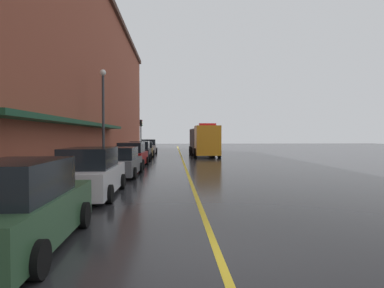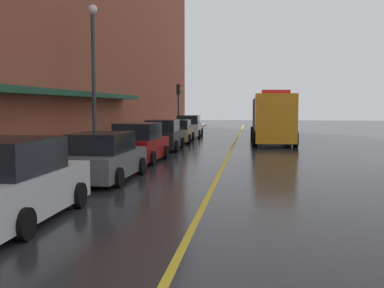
# 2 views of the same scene
# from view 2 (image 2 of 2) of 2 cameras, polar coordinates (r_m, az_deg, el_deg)

# --- Properties ---
(ground_plane) EXTENTS (112.00, 112.00, 0.00)m
(ground_plane) POSITION_cam_2_polar(r_m,az_deg,el_deg) (28.22, 4.88, -0.56)
(ground_plane) COLOR #232326
(sidewalk_left) EXTENTS (2.40, 70.00, 0.15)m
(sidewalk_left) POSITION_cam_2_polar(r_m,az_deg,el_deg) (29.15, -7.38, -0.26)
(sidewalk_left) COLOR #ADA8A0
(sidewalk_left) RESTS_ON ground
(lane_center_stripe) EXTENTS (0.16, 70.00, 0.01)m
(lane_center_stripe) POSITION_cam_2_polar(r_m,az_deg,el_deg) (28.22, 4.88, -0.55)
(lane_center_stripe) COLOR gold
(lane_center_stripe) RESTS_ON ground
(brick_building_left) EXTENTS (11.83, 64.00, 16.71)m
(brick_building_left) POSITION_cam_2_polar(r_m,az_deg,el_deg) (31.01, -20.23, 15.16)
(brick_building_left) COLOR brown
(brick_building_left) RESTS_ON ground
(parked_car_1) EXTENTS (2.15, 4.73, 1.85)m
(parked_car_1) POSITION_cam_2_polar(r_m,az_deg,el_deg) (11.12, -20.97, -4.46)
(parked_car_1) COLOR silver
(parked_car_1) RESTS_ON ground
(parked_car_2) EXTENTS (2.17, 4.60, 1.65)m
(parked_car_2) POSITION_cam_2_polar(r_m,az_deg,el_deg) (16.42, -10.71, -1.66)
(parked_car_2) COLOR #595B60
(parked_car_2) RESTS_ON ground
(parked_car_3) EXTENTS (2.23, 4.29, 1.79)m
(parked_car_3) POSITION_cam_2_polar(r_m,az_deg,el_deg) (21.52, -6.49, 0.03)
(parked_car_3) COLOR maroon
(parked_car_3) RESTS_ON ground
(parked_car_4) EXTENTS (2.13, 4.23, 1.76)m
(parked_car_4) POSITION_cam_2_polar(r_m,az_deg,el_deg) (27.36, -3.53, 1.01)
(parked_car_4) COLOR black
(parked_car_4) RESTS_ON ground
(parked_car_5) EXTENTS (2.08, 4.46, 1.58)m
(parked_car_5) POSITION_cam_2_polar(r_m,az_deg,el_deg) (33.01, -1.64, 1.52)
(parked_car_5) COLOR #A5844C
(parked_car_5) RESTS_ON ground
(parked_car_6) EXTENTS (2.25, 4.62, 1.79)m
(parked_car_6) POSITION_cam_2_polar(r_m,az_deg,el_deg) (38.85, -0.39, 2.13)
(parked_car_6) COLOR silver
(parked_car_6) RESTS_ON ground
(utility_truck) EXTENTS (2.96, 9.02, 3.54)m
(utility_truck) POSITION_cam_2_polar(r_m,az_deg,el_deg) (32.56, 9.73, 3.06)
(utility_truck) COLOR orange
(utility_truck) RESTS_ON ground
(parking_meter_0) EXTENTS (0.14, 0.18, 1.33)m
(parking_meter_0) POSITION_cam_2_polar(r_m,az_deg,el_deg) (33.23, -4.02, 2.07)
(parking_meter_0) COLOR #4C4C51
(parking_meter_0) RESTS_ON sidewalk_left
(parking_meter_1) EXTENTS (0.14, 0.18, 1.33)m
(parking_meter_1) POSITION_cam_2_polar(r_m,az_deg,el_deg) (23.19, -9.10, 0.89)
(parking_meter_1) COLOR #4C4C51
(parking_meter_1) RESTS_ON sidewalk_left
(parking_meter_2) EXTENTS (0.14, 0.18, 1.33)m
(parking_meter_2) POSITION_cam_2_polar(r_m,az_deg,el_deg) (27.50, -6.45, 1.51)
(parking_meter_2) COLOR #4C4C51
(parking_meter_2) RESTS_ON sidewalk_left
(street_lamp_left) EXTENTS (0.44, 0.44, 6.94)m
(street_lamp_left) POSITION_cam_2_polar(r_m,az_deg,el_deg) (21.93, -11.90, 9.37)
(street_lamp_left) COLOR #33383D
(street_lamp_left) RESTS_ON sidewalk_left
(traffic_light_near) EXTENTS (0.38, 0.36, 4.30)m
(traffic_light_near) POSITION_cam_2_polar(r_m,az_deg,el_deg) (41.33, -1.66, 5.49)
(traffic_light_near) COLOR #232326
(traffic_light_near) RESTS_ON sidewalk_left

